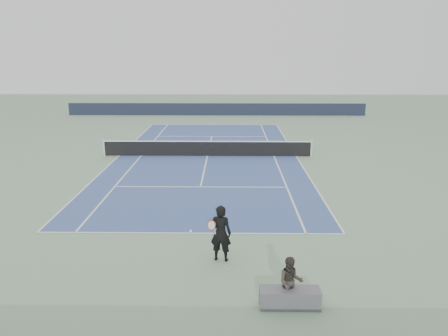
{
  "coord_description": "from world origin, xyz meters",
  "views": [
    {
      "loc": [
        1.41,
        -26.26,
        6.27
      ],
      "look_at": [
        1.13,
        -6.95,
        1.1
      ],
      "focal_mm": 35.0,
      "sensor_mm": 36.0,
      "label": 1
    }
  ],
  "objects_px": {
    "tennis_net": "(207,148)",
    "tennis_ball": "(228,270)",
    "spectator_bench": "(290,289)",
    "tennis_player": "(221,233)"
  },
  "relations": [
    {
      "from": "tennis_net",
      "to": "tennis_player",
      "type": "bearing_deg",
      "value": -85.36
    },
    {
      "from": "tennis_ball",
      "to": "tennis_player",
      "type": "bearing_deg",
      "value": 108.03
    },
    {
      "from": "tennis_net",
      "to": "tennis_player",
      "type": "height_order",
      "value": "tennis_player"
    },
    {
      "from": "tennis_net",
      "to": "spectator_bench",
      "type": "height_order",
      "value": "spectator_bench"
    },
    {
      "from": "spectator_bench",
      "to": "tennis_net",
      "type": "bearing_deg",
      "value": 100.12
    },
    {
      "from": "tennis_net",
      "to": "tennis_ball",
      "type": "height_order",
      "value": "tennis_net"
    },
    {
      "from": "tennis_net",
      "to": "tennis_player",
      "type": "distance_m",
      "value": 13.96
    },
    {
      "from": "tennis_net",
      "to": "tennis_ball",
      "type": "xyz_separation_m",
      "value": [
        1.35,
        -14.59,
        -0.47
      ]
    },
    {
      "from": "spectator_bench",
      "to": "tennis_ball",
      "type": "bearing_deg",
      "value": 130.55
    },
    {
      "from": "tennis_ball",
      "to": "spectator_bench",
      "type": "xyz_separation_m",
      "value": [
        1.58,
        -1.85,
        0.45
      ]
    }
  ]
}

